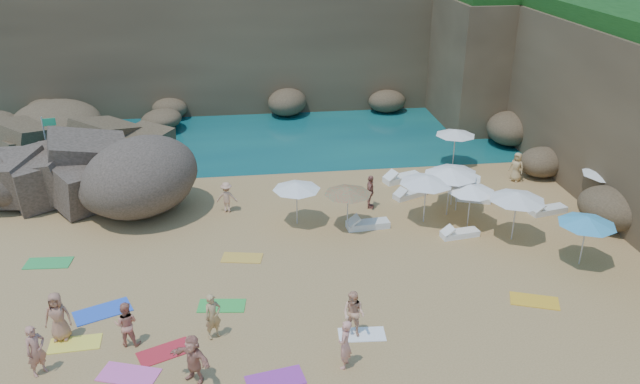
{
  "coord_description": "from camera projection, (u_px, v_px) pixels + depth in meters",
  "views": [
    {
      "loc": [
        -1.12,
        -21.08,
        13.02
      ],
      "look_at": [
        2.0,
        3.0,
        2.0
      ],
      "focal_mm": 35.0,
      "sensor_mm": 36.0,
      "label": 1
    }
  ],
  "objects": [
    {
      "name": "ground",
      "position": [
        280.0,
        272.0,
        24.55
      ],
      "size": [
        120.0,
        120.0,
        0.0
      ],
      "primitive_type": "plane",
      "color": "tan",
      "rests_on": "ground"
    },
    {
      "name": "seawater",
      "position": [
        254.0,
        82.0,
        51.64
      ],
      "size": [
        120.0,
        120.0,
        0.0
      ],
      "primitive_type": "plane",
      "color": "#0C4751",
      "rests_on": "ground"
    },
    {
      "name": "cliff_back",
      "position": [
        281.0,
        45.0,
        45.71
      ],
      "size": [
        44.0,
        8.0,
        8.0
      ],
      "primitive_type": "cube",
      "color": "brown",
      "rests_on": "ground"
    },
    {
      "name": "cliff_right",
      "position": [
        632.0,
        100.0,
        32.35
      ],
      "size": [
        8.0,
        30.0,
        8.0
      ],
      "primitive_type": "cube",
      "color": "brown",
      "rests_on": "ground"
    },
    {
      "name": "cliff_corner",
      "position": [
        504.0,
        53.0,
        42.95
      ],
      "size": [
        10.0,
        12.0,
        8.0
      ],
      "primitive_type": "cube",
      "color": "brown",
      "rests_on": "ground"
    },
    {
      "name": "rock_promontory",
      "position": [
        80.0,
        146.0,
        37.71
      ],
      "size": [
        12.0,
        7.0,
        2.0
      ],
      "primitive_type": null,
      "color": "brown",
      "rests_on": "ground"
    },
    {
      "name": "marina_masts",
      "position": [
        40.0,
        51.0,
        48.47
      ],
      "size": [
        3.1,
        0.1,
        6.0
      ],
      "color": "white",
      "rests_on": "ground"
    },
    {
      "name": "rock_outcrop",
      "position": [
        80.0,
        200.0,
        30.63
      ],
      "size": [
        10.15,
        8.51,
        3.54
      ],
      "primitive_type": null,
      "rotation": [
        0.0,
        0.0,
        0.23
      ],
      "color": "brown",
      "rests_on": "ground"
    },
    {
      "name": "flag_pole",
      "position": [
        48.0,
        141.0,
        31.92
      ],
      "size": [
        0.68,
        0.14,
        3.5
      ],
      "color": "silver",
      "rests_on": "ground"
    },
    {
      "name": "parasol_0",
      "position": [
        427.0,
        179.0,
        27.66
      ],
      "size": [
        2.42,
        2.42,
        2.29
      ],
      "color": "silver",
      "rests_on": "ground"
    },
    {
      "name": "parasol_1",
      "position": [
        459.0,
        174.0,
        28.86
      ],
      "size": [
        2.13,
        2.13,
        2.01
      ],
      "color": "silver",
      "rests_on": "ground"
    },
    {
      "name": "parasol_2",
      "position": [
        456.0,
        132.0,
        34.1
      ],
      "size": [
        2.2,
        2.2,
        2.08
      ],
      "color": "silver",
      "rests_on": "ground"
    },
    {
      "name": "parasol_3",
      "position": [
        450.0,
        172.0,
        28.28
      ],
      "size": [
        2.49,
        2.49,
        2.35
      ],
      "color": "silver",
      "rests_on": "ground"
    },
    {
      "name": "parasol_4",
      "position": [
        454.0,
        169.0,
        29.39
      ],
      "size": [
        2.15,
        2.15,
        2.03
      ],
      "color": "silver",
      "rests_on": "ground"
    },
    {
      "name": "parasol_5",
      "position": [
        297.0,
        186.0,
        27.58
      ],
      "size": [
        2.15,
        2.15,
        2.03
      ],
      "color": "silver",
      "rests_on": "ground"
    },
    {
      "name": "parasol_6",
      "position": [
        348.0,
        190.0,
        27.18
      ],
      "size": [
        2.13,
        2.13,
        2.02
      ],
      "color": "silver",
      "rests_on": "ground"
    },
    {
      "name": "parasol_7",
      "position": [
        471.0,
        188.0,
        27.4
      ],
      "size": [
        2.13,
        2.13,
        2.02
      ],
      "color": "silver",
      "rests_on": "ground"
    },
    {
      "name": "parasol_8",
      "position": [
        607.0,
        171.0,
        28.91
      ],
      "size": [
        2.24,
        2.24,
        2.11
      ],
      "color": "silver",
      "rests_on": "ground"
    },
    {
      "name": "parasol_10",
      "position": [
        588.0,
        220.0,
        24.31
      ],
      "size": [
        2.26,
        2.26,
        2.14
      ],
      "color": "silver",
      "rests_on": "ground"
    },
    {
      "name": "parasol_11",
      "position": [
        518.0,
        196.0,
        26.15
      ],
      "size": [
        2.38,
        2.38,
        2.25
      ],
      "color": "silver",
      "rests_on": "ground"
    },
    {
      "name": "lounger_0",
      "position": [
        410.0,
        194.0,
        30.92
      ],
      "size": [
        1.83,
        1.26,
        0.27
      ],
      "primitive_type": "cube",
      "rotation": [
        0.0,
        0.0,
        0.43
      ],
      "color": "white",
      "rests_on": "ground"
    },
    {
      "name": "lounger_1",
      "position": [
        402.0,
        178.0,
        32.73
      ],
      "size": [
        2.15,
        1.31,
        0.32
      ],
      "primitive_type": "cube",
      "rotation": [
        0.0,
        0.0,
        0.34
      ],
      "color": "white",
      "rests_on": "ground"
    },
    {
      "name": "lounger_2",
      "position": [
        548.0,
        210.0,
        29.29
      ],
      "size": [
        1.89,
        0.97,
        0.28
      ],
      "primitive_type": "cube",
      "rotation": [
        0.0,
        0.0,
        0.21
      ],
      "color": "silver",
      "rests_on": "ground"
    },
    {
      "name": "lounger_3",
      "position": [
        368.0,
        225.0,
        27.92
      ],
      "size": [
        1.96,
        0.79,
        0.3
      ],
      "primitive_type": "cube",
      "rotation": [
        0.0,
        0.0,
        0.08
      ],
      "color": "silver",
      "rests_on": "ground"
    },
    {
      "name": "lounger_4",
      "position": [
        473.0,
        198.0,
        30.5
      ],
      "size": [
        1.76,
        1.09,
        0.26
      ],
      "primitive_type": "cube",
      "rotation": [
        0.0,
        0.0,
        -0.34
      ],
      "color": "white",
      "rests_on": "ground"
    },
    {
      "name": "lounger_5",
      "position": [
        460.0,
        234.0,
        27.18
      ],
      "size": [
        1.74,
        0.81,
        0.26
      ],
      "primitive_type": "cube",
      "rotation": [
        0.0,
        0.0,
        0.15
      ],
      "color": "white",
      "rests_on": "ground"
    },
    {
      "name": "towel_1",
      "position": [
        129.0,
        375.0,
        19.1
      ],
      "size": [
        2.0,
        1.44,
        0.03
      ],
      "primitive_type": "cube",
      "rotation": [
        0.0,
        0.0,
        -0.33
      ],
      "color": "#F15EB4",
      "rests_on": "ground"
    },
    {
      "name": "towel_3",
      "position": [
        222.0,
        306.0,
        22.44
      ],
      "size": [
        1.77,
        1.04,
        0.03
      ],
      "primitive_type": "cube",
      "rotation": [
        0.0,
        0.0,
        -0.12
      ],
      "color": "green",
      "rests_on": "ground"
    },
    {
      "name": "towel_4",
      "position": [
        75.0,
        344.0,
        20.47
      ],
      "size": [
        1.69,
        0.91,
        0.03
      ],
      "primitive_type": "cube",
      "rotation": [
        0.0,
        0.0,
        0.05
      ],
      "color": "#FFE743",
      "rests_on": "ground"
    },
    {
      "name": "towel_6",
      "position": [
        275.0,
        380.0,
        18.9
      ],
      "size": [
        1.89,
        1.19,
        0.03
      ],
      "primitive_type": "cube",
      "rotation": [
        0.0,
        0.0,
        0.19
      ],
      "color": "purple",
      "rests_on": "ground"
    },
    {
      "name": "towel_7",
      "position": [
        165.0,
        352.0,
        20.08
      ],
      "size": [
        1.89,
        1.45,
        0.03
      ],
      "primitive_type": "cube",
      "rotation": [
        0.0,
        0.0,
        0.41
      ],
      "color": "red",
      "rests_on": "ground"
    },
    {
      "name": "towel_8",
      "position": [
        103.0,
        311.0,
        22.11
      ],
      "size": [
        2.16,
        1.65,
        0.03
      ],
      "primitive_type": "cube",
      "rotation": [
        0.0,
        0.0,
        0.4
      ],
      "color": "blue",
      "rests_on": "ground"
    },
    {
      "name": "towel_10",
      "position": [
        534.0,
        301.0,
        22.71
      ],
      "size": [
        1.91,
        1.41,
        0.03
      ],
      "primitive_type": "cube",
      "rotation": [
        0.0,
        0.0,
        -0.36
      ],
      "color": "gold",
      "rests_on": "ground"
    },
    {
      "name": "towel_11",
      "position": [
        48.0,
        263.0,
        25.14
      ],
      "size": [
        1.85,
        1.01,
        0.03
      ],
      "primitive_type": "cube",
      "rotation": [
        0.0,
        0.0,
        -0.06
      ],
      "color": "green",
      "rests_on": "ground"
    },
    {
      "name": "towel_12",
      "position": [
        242.0,
        258.0,
        25.52
      ],
      "size": [
        1.76,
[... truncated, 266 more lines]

